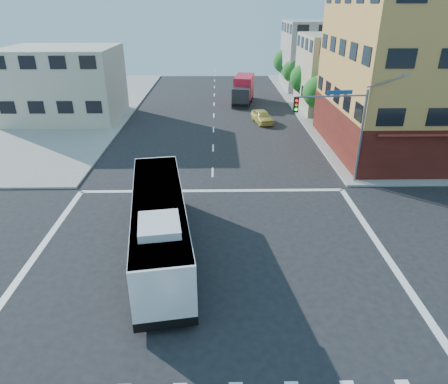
{
  "coord_description": "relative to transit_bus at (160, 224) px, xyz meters",
  "views": [
    {
      "loc": [
        0.4,
        -16.78,
        12.37
      ],
      "look_at": [
        0.79,
        5.41,
        1.84
      ],
      "focal_mm": 32.0,
      "sensor_mm": 36.0,
      "label": 1
    }
  ],
  "objects": [
    {
      "name": "street_tree_d",
      "position": [
        14.59,
        50.31,
        2.09
      ],
      "size": [
        4.0,
        4.0,
        6.03
      ],
      "color": "#331D12",
      "rests_on": "ground"
    },
    {
      "name": "street_tree_b",
      "position": [
        14.59,
        34.31,
        1.97
      ],
      "size": [
        3.8,
        3.8,
        5.79
      ],
      "color": "#331D12",
      "rests_on": "ground"
    },
    {
      "name": "signal_mast_ne",
      "position": [
        11.76,
        9.0,
        3.19
      ],
      "size": [
        7.91,
        1.13,
        8.07
      ],
      "color": "slate",
      "rests_on": "ground"
    },
    {
      "name": "street_tree_a",
      "position": [
        14.59,
        26.31,
        1.8
      ],
      "size": [
        3.6,
        3.6,
        5.53
      ],
      "color": "#331D12",
      "rests_on": "ground"
    },
    {
      "name": "transit_bus",
      "position": [
        0.0,
        0.0,
        0.0
      ],
      "size": [
        4.52,
        12.6,
        3.65
      ],
      "rotation": [
        0.0,
        0.0,
        0.16
      ],
      "color": "black",
      "rests_on": "ground"
    },
    {
      "name": "building_east_far",
      "position": [
        19.66,
        46.36,
        3.22
      ],
      "size": [
        12.06,
        10.06,
        10.0
      ],
      "color": "#A2A29D",
      "rests_on": "ground"
    },
    {
      "name": "parked_car",
      "position": [
        8.21,
        26.05,
        -1.07
      ],
      "size": [
        2.56,
        4.47,
        1.43
      ],
      "primitive_type": "imported",
      "rotation": [
        0.0,
        0.0,
        0.22
      ],
      "color": "#D1C152",
      "rests_on": "ground"
    },
    {
      "name": "building_west",
      "position": [
        -14.34,
        28.36,
        2.22
      ],
      "size": [
        12.06,
        10.06,
        8.0
      ],
      "color": "beige",
      "rests_on": "ground"
    },
    {
      "name": "corner_building_ne",
      "position": [
        22.67,
        16.86,
        4.1
      ],
      "size": [
        18.1,
        15.44,
        14.0
      ],
      "color": "#B78541",
      "rests_on": "ground"
    },
    {
      "name": "building_east_near",
      "position": [
        19.66,
        32.36,
        2.72
      ],
      "size": [
        12.06,
        10.06,
        9.0
      ],
      "color": "#B7AB8B",
      "rests_on": "ground"
    },
    {
      "name": "box_truck",
      "position": [
        6.66,
        36.17,
        -0.1
      ],
      "size": [
        3.47,
        7.97,
        3.47
      ],
      "rotation": [
        0.0,
        0.0,
        -0.17
      ],
      "color": "#232428",
      "rests_on": "ground"
    },
    {
      "name": "ground",
      "position": [
        2.68,
        -1.62,
        -1.79
      ],
      "size": [
        120.0,
        120.0,
        0.0
      ],
      "primitive_type": "plane",
      "color": "black",
      "rests_on": "ground"
    },
    {
      "name": "street_tree_c",
      "position": [
        14.58,
        42.31,
        1.67
      ],
      "size": [
        3.4,
        3.4,
        5.29
      ],
      "color": "#331D12",
      "rests_on": "ground"
    }
  ]
}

